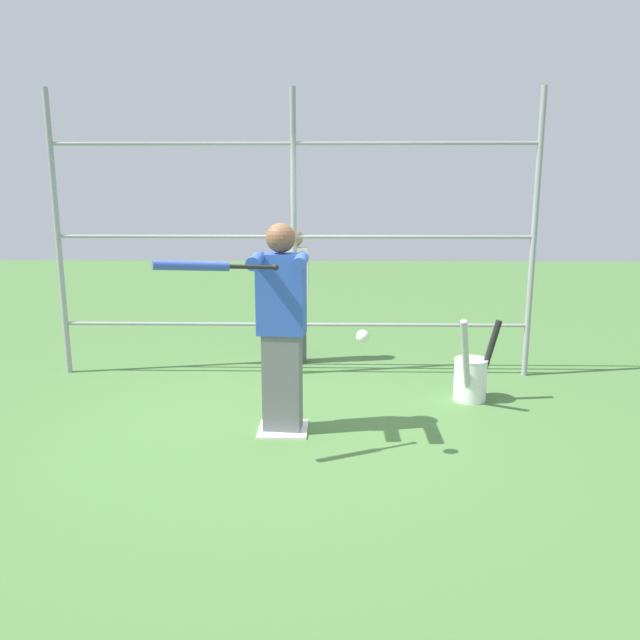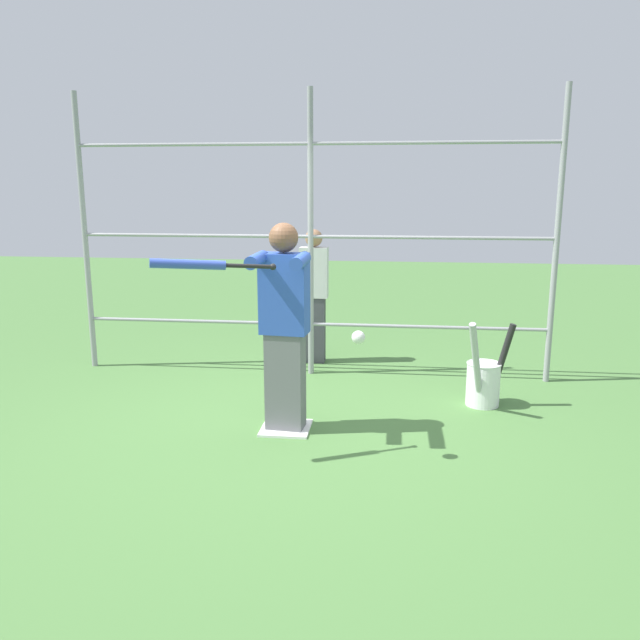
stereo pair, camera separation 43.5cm
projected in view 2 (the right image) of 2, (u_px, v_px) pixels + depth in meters
ground_plane at (286, 429)px, 5.17m from camera, size 24.00×24.00×0.00m
home_plate at (286, 428)px, 5.17m from camera, size 0.40×0.40×0.02m
fence_backstop at (311, 237)px, 6.42m from camera, size 4.96×0.06×2.93m
batter at (284, 321)px, 4.96m from camera, size 0.43×0.60×1.70m
baseball_bat_swinging at (199, 265)px, 4.27m from camera, size 0.81×0.40×0.12m
softball_in_flight at (358, 337)px, 4.39m from camera, size 0.10×0.10×0.10m
bat_bucket at (484, 381)px, 5.68m from camera, size 0.48×0.60×0.86m
bystander_behind_fence at (314, 294)px, 7.01m from camera, size 0.31×0.19×1.51m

